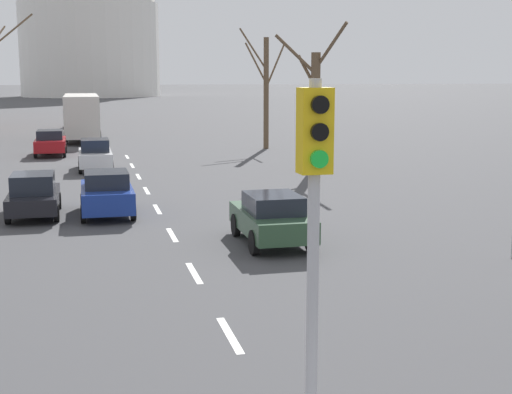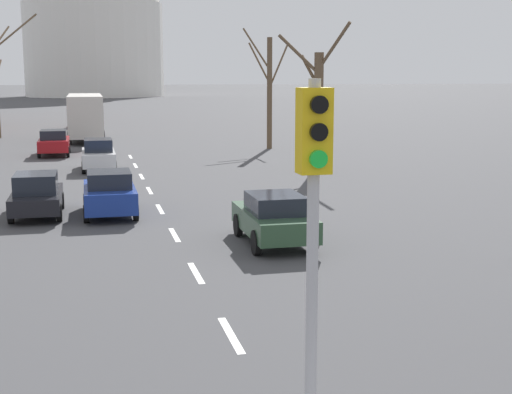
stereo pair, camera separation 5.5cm
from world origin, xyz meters
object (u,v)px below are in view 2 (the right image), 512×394
(sedan_mid_centre, at_px, (37,195))
(sedan_distant_centre, at_px, (98,155))
(traffic_signal_centre_tall, at_px, (313,210))
(sedan_far_left, at_px, (54,142))
(city_bus, at_px, (85,114))
(sedan_near_left, at_px, (109,193))
(sedan_far_right, at_px, (274,218))
(sedan_near_right, at_px, (81,118))

(sedan_mid_centre, xyz_separation_m, sedan_distant_centre, (2.37, 12.26, 0.06))
(sedan_distant_centre, bearing_deg, traffic_signal_centre_tall, -86.41)
(traffic_signal_centre_tall, height_order, sedan_mid_centre, traffic_signal_centre_tall)
(sedan_far_left, xyz_separation_m, city_bus, (1.97, 10.73, 1.22))
(sedan_near_left, bearing_deg, sedan_mid_centre, 170.14)
(sedan_distant_centre, bearing_deg, sedan_near_left, -89.30)
(sedan_mid_centre, relative_size, sedan_distant_centre, 0.95)
(sedan_mid_centre, xyz_separation_m, sedan_far_left, (-0.21, 20.17, 0.06))
(sedan_mid_centre, distance_m, sedan_far_right, 9.35)
(traffic_signal_centre_tall, height_order, sedan_far_right, traffic_signal_centre_tall)
(sedan_near_left, relative_size, sedan_far_right, 1.00)
(sedan_near_right, xyz_separation_m, sedan_far_left, (-1.54, -25.43, -0.00))
(sedan_near_left, bearing_deg, sedan_far_left, 97.55)
(sedan_near_right, relative_size, sedan_far_right, 1.14)
(sedan_near_left, xyz_separation_m, sedan_near_right, (-1.19, 46.04, 0.02))
(sedan_distant_centre, distance_m, city_bus, 18.70)
(traffic_signal_centre_tall, distance_m, city_bus, 49.44)
(city_bus, bearing_deg, traffic_signal_centre_tall, -87.06)
(sedan_near_left, relative_size, sedan_mid_centre, 0.98)
(sedan_far_left, height_order, sedan_distant_centre, sedan_distant_centre)
(sedan_far_left, relative_size, city_bus, 0.40)
(traffic_signal_centre_tall, relative_size, sedan_far_left, 1.13)
(sedan_far_left, bearing_deg, sedan_near_left, -82.45)
(sedan_near_left, distance_m, sedan_mid_centre, 2.56)
(sedan_mid_centre, height_order, sedan_far_right, sedan_mid_centre)
(city_bus, bearing_deg, sedan_distant_centre, -88.13)
(sedan_mid_centre, height_order, city_bus, city_bus)
(sedan_near_left, height_order, city_bus, city_bus)
(sedan_near_right, xyz_separation_m, sedan_far_right, (5.79, -51.67, -0.04))
(sedan_mid_centre, bearing_deg, sedan_distant_centre, 79.07)
(sedan_distant_centre, bearing_deg, sedan_near_right, 91.78)
(traffic_signal_centre_tall, xyz_separation_m, city_bus, (-2.54, 49.36, -1.38))
(traffic_signal_centre_tall, xyz_separation_m, sedan_far_left, (-4.51, 38.63, -2.60))
(sedan_distant_centre, height_order, city_bus, city_bus)
(sedan_far_right, bearing_deg, sedan_near_left, 129.23)
(sedan_near_left, relative_size, sedan_far_left, 0.90)
(sedan_far_left, bearing_deg, sedan_mid_centre, -89.41)
(sedan_near_right, height_order, sedan_distant_centre, sedan_distant_centre)
(sedan_near_right, bearing_deg, sedan_far_left, -93.47)
(sedan_mid_centre, bearing_deg, sedan_near_left, -9.86)
(sedan_far_left, bearing_deg, sedan_far_right, -74.40)
(sedan_far_right, xyz_separation_m, city_bus, (-5.36, 36.97, 1.26))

